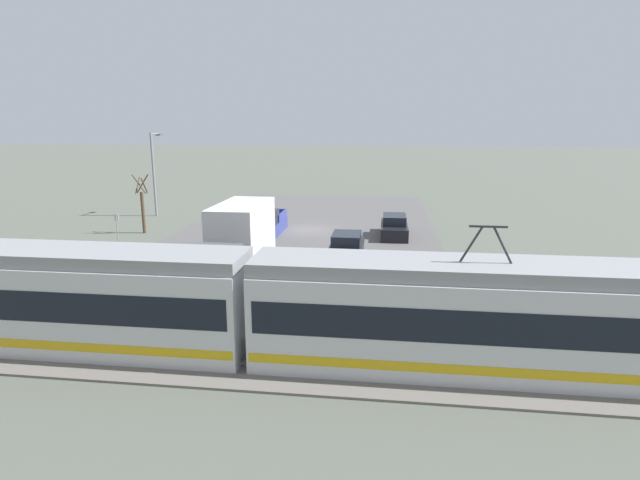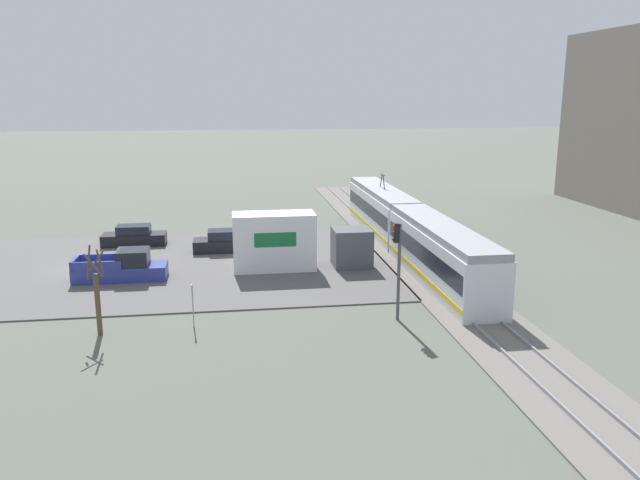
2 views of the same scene
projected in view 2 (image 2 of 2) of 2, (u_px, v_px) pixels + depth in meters
The scene contains 11 objects.
ground_plane at pixel (100, 269), 40.13m from camera, with size 320.00×320.00×0.00m, color #565B51.
road_surface at pixel (99, 269), 40.12m from camera, with size 18.53×37.29×0.08m.
rail_bed at pixel (411, 257), 43.02m from camera, with size 66.03×4.40×0.22m.
light_rail_tram at pixel (407, 229), 43.88m from camera, with size 28.84×2.59×4.61m.
box_truck at pixel (293, 243), 39.82m from camera, with size 2.33×8.85×3.62m.
pickup_truck at pixel (123, 268), 37.63m from camera, with size 2.00×5.45×1.82m.
sedan_car_0 at pixel (134, 237), 46.21m from camera, with size 1.81×4.60×1.48m.
sedan_car_1 at pixel (224, 242), 44.43m from camera, with size 1.85×4.38×1.52m.
traffic_light_pole at pixel (398, 258), 30.45m from camera, with size 0.28×0.47×4.94m.
street_tree at pixel (97, 296), 28.82m from camera, with size 1.01×0.84×4.24m.
no_parking_sign at pixel (193, 301), 29.92m from camera, with size 0.32×0.08×2.14m.
Camera 2 is at (40.28, 8.52, 11.02)m, focal length 35.00 mm.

